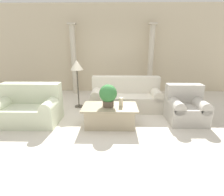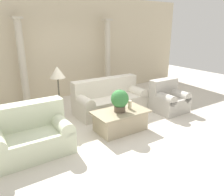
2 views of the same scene
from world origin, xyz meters
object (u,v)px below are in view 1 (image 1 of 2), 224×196
coffee_table (110,115)px  potted_plant (108,95)px  floor_lamp (77,68)px  armchair (186,107)px  sofa_long (126,96)px  loveseat (29,107)px

coffee_table → potted_plant: size_ratio=2.46×
coffee_table → floor_lamp: bearing=128.6°
coffee_table → armchair: bearing=8.7°
sofa_long → coffee_table: (-0.43, -1.13, -0.12)m
potted_plant → armchair: size_ratio=0.58×
potted_plant → floor_lamp: size_ratio=0.36×
loveseat → floor_lamp: size_ratio=1.03×
coffee_table → armchair: armchair is taller
coffee_table → potted_plant: bearing=-152.7°
loveseat → floor_lamp: floor_lamp is taller
coffee_table → floor_lamp: size_ratio=0.89×
sofa_long → coffee_table: size_ratio=1.60×
floor_lamp → armchair: 3.03m
loveseat → potted_plant: size_ratio=2.85×
armchair → floor_lamp: bearing=161.6°
loveseat → coffee_table: 1.93m
sofa_long → armchair: sofa_long is taller
armchair → potted_plant: bearing=-170.9°
sofa_long → coffee_table: sofa_long is taller
loveseat → potted_plant: (1.88, -0.18, 0.37)m
loveseat → coffee_table: size_ratio=1.16×
loveseat → floor_lamp: bearing=47.3°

